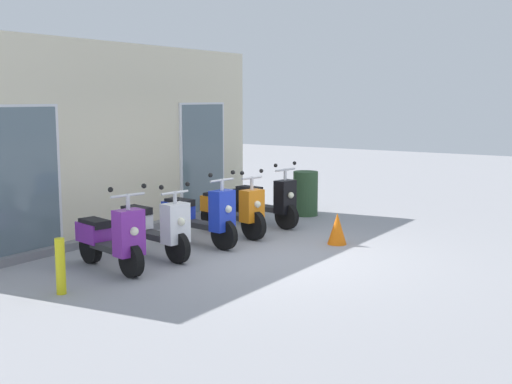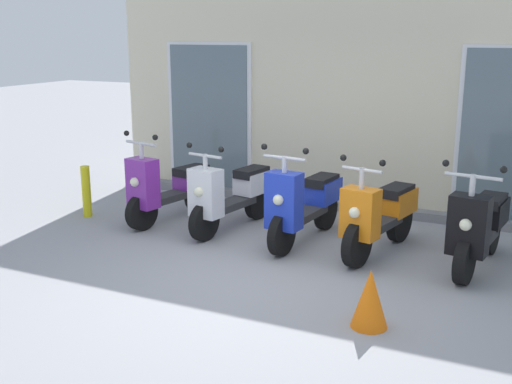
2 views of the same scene
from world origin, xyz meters
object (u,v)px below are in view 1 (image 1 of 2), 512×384
scooter_white (155,227)px  scooter_orange (233,210)px  curb_bollard (60,266)px  scooter_black (266,202)px  trash_bin (305,193)px  traffic_cone (337,229)px  scooter_blue (200,216)px  scooter_purple (111,238)px

scooter_white → scooter_orange: 1.93m
scooter_white → curb_bollard: size_ratio=2.25×
scooter_black → curb_bollard: (-5.04, -0.22, -0.11)m
scooter_white → trash_bin: scooter_white is taller
scooter_orange → curb_bollard: bearing=-176.6°
scooter_orange → scooter_white: bearing=177.7°
scooter_white → scooter_orange: bearing=-2.3°
scooter_orange → trash_bin: size_ratio=1.73×
scooter_orange → traffic_cone: scooter_orange is taller
scooter_white → scooter_black: (2.99, -0.09, -0.01)m
curb_bollard → trash_bin: (6.43, 0.15, 0.10)m
curb_bollard → scooter_orange: bearing=3.4°
scooter_black → curb_bollard: bearing=-177.5°
scooter_orange → traffic_cone: size_ratio=3.01×
scooter_blue → scooter_orange: scooter_blue is taller
scooter_blue → scooter_white: bearing=175.8°
scooter_orange → trash_bin: 2.46m
scooter_purple → scooter_blue: bearing=-1.8°
scooter_purple → trash_bin: 5.30m
scooter_purple → trash_bin: (5.30, -0.15, -0.00)m
scooter_purple → scooter_blue: 1.92m
curb_bollard → trash_bin: size_ratio=0.77×
scooter_white → scooter_blue: 1.01m
scooter_black → trash_bin: size_ratio=1.70×
curb_bollard → traffic_cone: size_ratio=1.35×
trash_bin → scooter_purple: bearing=178.3°
scooter_white → traffic_cone: (2.31, -1.91, -0.21)m
scooter_blue → trash_bin: bearing=-1.6°
scooter_blue → curb_bollard: 3.07m
scooter_purple → trash_bin: size_ratio=1.67×
scooter_white → scooter_black: bearing=-1.7°
traffic_cone → scooter_orange: bearing=101.9°
scooter_blue → curb_bollard: bearing=-175.5°
scooter_white → scooter_black: 2.99m
scooter_purple → traffic_cone: bearing=-30.5°
scooter_white → scooter_blue: bearing=-4.2°
scooter_white → curb_bollard: 2.08m
scooter_blue → trash_bin: size_ratio=1.81×
trash_bin → traffic_cone: trash_bin is taller
scooter_orange → curb_bollard: 3.98m
scooter_black → traffic_cone: (-0.68, -1.82, -0.20)m
scooter_blue → scooter_purple: bearing=178.2°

